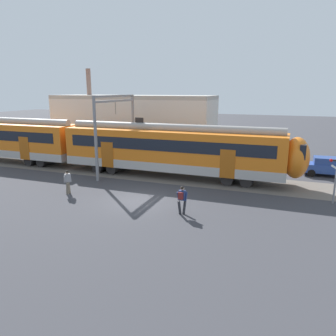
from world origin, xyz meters
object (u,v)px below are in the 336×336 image
(commuter_train, at_px, (81,144))
(pedestrian_navy, at_px, (182,198))
(pedestrian_grey, at_px, (68,180))
(parked_car_blue, at_px, (327,166))

(commuter_train, relative_size, pedestrian_navy, 22.83)
(commuter_train, bearing_deg, pedestrian_grey, -62.10)
(pedestrian_grey, xyz_separation_m, pedestrian_navy, (8.43, -0.85, 0.03))
(commuter_train, bearing_deg, parked_car_blue, 13.04)
(pedestrian_grey, height_order, parked_car_blue, pedestrian_grey)
(pedestrian_grey, relative_size, parked_car_blue, 0.41)
(commuter_train, xyz_separation_m, pedestrian_grey, (3.64, -6.88, -1.29))
(parked_car_blue, bearing_deg, pedestrian_navy, -124.35)
(pedestrian_grey, xyz_separation_m, parked_car_blue, (16.98, 11.65, -0.18))
(pedestrian_navy, xyz_separation_m, parked_car_blue, (8.55, 12.50, -0.21))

